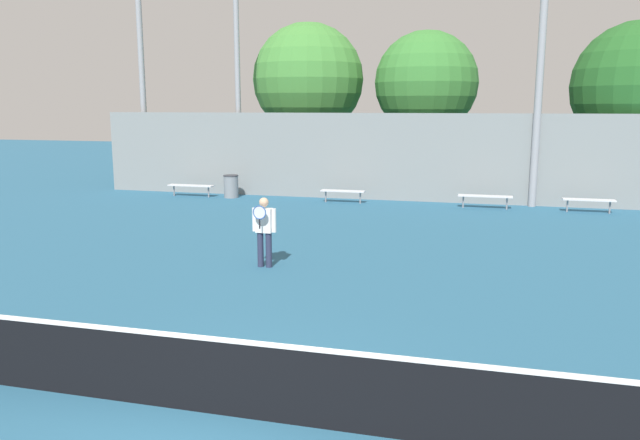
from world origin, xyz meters
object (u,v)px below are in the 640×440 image
object	(u,v)px
light_pole_far_right	(543,27)
tree_green_tall	(308,80)
bench_courtside_far	(343,192)
light_pole_near_left	(237,37)
bench_by_gate	(485,197)
bench_courtside_near	(191,186)
tennis_net	(228,377)
tree_green_broad	(638,87)
light_pole_center_back	(140,38)
trash_bin	(231,186)
tree_dark_dense	(426,83)
tennis_player	(264,228)
bench_adjacent_court	(589,201)

from	to	relation	value
light_pole_far_right	tree_green_tall	distance (m)	10.64
bench_courtside_far	light_pole_near_left	bearing A→B (deg)	163.36
bench_by_gate	light_pole_near_left	world-z (taller)	light_pole_near_left
bench_by_gate	bench_courtside_near	bearing A→B (deg)	-180.00
tennis_net	tree_green_broad	bearing A→B (deg)	67.65
tennis_net	light_pole_center_back	xyz separation A→B (m)	(-11.52, 17.92, 5.94)
tennis_net	light_pole_center_back	size ratio (longest dim) A/B	0.99
tennis_net	trash_bin	xyz separation A→B (m)	(-6.98, 16.55, -0.04)
light_pole_center_back	tennis_net	bearing A→B (deg)	-57.27
bench_courtside_near	bench_courtside_far	xyz separation A→B (m)	(6.28, 0.00, -0.00)
tree_green_tall	tree_dark_dense	world-z (taller)	tree_green_tall
bench_courtside_far	light_pole_near_left	distance (m)	7.69
tree_green_tall	tree_green_broad	xyz separation A→B (m)	(13.41, -1.51, -0.47)
tennis_net	tennis_player	size ratio (longest dim) A/B	6.86
bench_courtside_near	light_pole_far_right	size ratio (longest dim) A/B	0.17
bench_courtside_near	tree_green_tall	xyz separation A→B (m)	(3.46, 5.11, 4.35)
bench_courtside_far	light_pole_center_back	xyz separation A→B (m)	(-9.15, 1.53, 6.00)
tennis_net	light_pole_center_back	distance (m)	22.11
bench_by_gate	light_pole_far_right	size ratio (longest dim) A/B	0.17
light_pole_near_left	tree_green_tall	bearing A→B (deg)	62.56
trash_bin	tree_dark_dense	xyz separation A→B (m)	(7.10, 5.03, 4.12)
tennis_player	light_pole_far_right	distance (m)	13.60
bench_by_gate	tennis_player	bearing A→B (deg)	-116.20
tennis_player	tree_green_broad	size ratio (longest dim) A/B	0.24
bench_courtside_far	bench_by_gate	world-z (taller)	same
light_pole_far_right	tree_dark_dense	xyz separation A→B (m)	(-4.37, 4.24, -1.73)
trash_bin	bench_courtside_far	bearing A→B (deg)	-2.08
bench_courtside_far	bench_adjacent_court	world-z (taller)	same
tennis_player	bench_adjacent_court	world-z (taller)	tennis_player
tennis_player	tree_green_broad	distance (m)	17.12
light_pole_far_right	tree_green_tall	xyz separation A→B (m)	(-9.68, 4.15, -1.52)
tennis_net	bench_courtside_near	bearing A→B (deg)	117.84
bench_courtside_near	tree_green_broad	xyz separation A→B (m)	(16.87, 3.60, 3.88)
bench_courtside_near	tree_green_tall	distance (m)	7.55
bench_by_gate	light_pole_far_right	xyz separation A→B (m)	(1.66, 0.95, 5.87)
bench_courtside_far	trash_bin	world-z (taller)	trash_bin
bench_by_gate	tree_green_broad	distance (m)	7.55
light_pole_near_left	trash_bin	distance (m)	5.99
tennis_net	bench_courtside_far	size ratio (longest dim) A/B	6.55
tennis_player	light_pole_center_back	size ratio (longest dim) A/B	0.14
light_pole_near_left	tree_green_broad	size ratio (longest dim) A/B	1.54
tree_green_broad	tree_dark_dense	size ratio (longest dim) A/B	0.99
tennis_player	tree_green_tall	world-z (taller)	tree_green_tall
bench_adjacent_court	trash_bin	world-z (taller)	trash_bin
bench_courtside_far	light_pole_near_left	xyz separation A→B (m)	(-4.74, 1.42, 5.89)
bench_courtside_far	tree_green_tall	distance (m)	7.28
bench_courtside_far	bench_by_gate	distance (m)	5.20
bench_courtside_far	tree_green_tall	bearing A→B (deg)	118.93
tennis_net	bench_adjacent_court	distance (m)	17.54
light_pole_far_right	bench_by_gate	bearing A→B (deg)	-150.14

